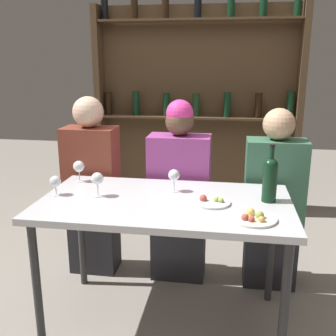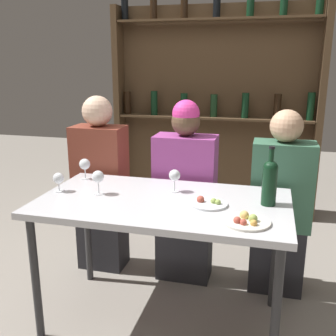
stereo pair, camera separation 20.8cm
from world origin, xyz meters
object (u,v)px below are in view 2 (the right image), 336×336
food_plate_1 (209,203)px  seated_person_right (280,209)px  wine_bottle (270,180)px  seated_person_left (101,189)px  wine_glass_0 (58,179)px  seated_person_center (185,197)px  wine_glass_3 (85,165)px  wine_glass_2 (98,177)px  wine_glass_1 (175,176)px  food_plate_0 (246,221)px

food_plate_1 → seated_person_right: size_ratio=0.16×
wine_bottle → seated_person_left: 1.28m
wine_glass_0 → seated_person_center: seated_person_center is taller
seated_person_left → seated_person_center: size_ratio=1.01×
seated_person_right → wine_glass_3: bearing=-167.4°
wine_glass_3 → food_plate_1: size_ratio=0.67×
wine_bottle → seated_person_center: (-0.54, 0.46, -0.30)m
food_plate_1 → seated_person_right: 0.69m
seated_person_left → seated_person_right: size_ratio=1.05×
wine_glass_2 → seated_person_right: (1.01, 0.52, -0.29)m
wine_glass_1 → seated_person_left: seated_person_left is taller
wine_glass_1 → wine_glass_2: 0.43m
wine_glass_1 → wine_glass_2: (-0.41, -0.15, 0.00)m
wine_glass_2 → food_plate_1: wine_glass_2 is taller
food_plate_1 → wine_glass_3: bearing=162.0°
wine_glass_3 → food_plate_1: bearing=-18.0°
wine_glass_1 → food_plate_0: 0.57m
wine_glass_1 → wine_glass_3: (-0.61, 0.10, -0.00)m
wine_glass_2 → food_plate_1: size_ratio=0.69×
wine_glass_0 → seated_person_left: (0.01, 0.54, -0.23)m
wine_glass_2 → seated_person_right: seated_person_right is taller
wine_glass_3 → seated_person_left: 0.37m
wine_glass_3 → seated_person_center: bearing=24.5°
wine_bottle → seated_person_right: bearing=80.0°
seated_person_right → wine_glass_1: bearing=-148.4°
wine_glass_1 → seated_person_right: bearing=31.6°
food_plate_1 → seated_person_center: bearing=114.0°
wine_glass_2 → food_plate_0: bearing=-14.2°
food_plate_1 → seated_person_center: seated_person_center is taller
wine_bottle → wine_glass_3: wine_bottle is taller
wine_glass_0 → wine_glass_1: 0.67m
wine_glass_2 → seated_person_left: (-0.23, 0.52, -0.25)m
wine_glass_3 → food_plate_1: 0.88m
wine_glass_0 → wine_glass_3: wine_glass_3 is taller
wine_bottle → food_plate_1: size_ratio=1.59×
wine_glass_0 → wine_glass_2: (0.24, 0.02, 0.02)m
wine_bottle → wine_glass_1: bearing=170.7°
wine_glass_0 → seated_person_left: 0.59m
wine_glass_2 → wine_glass_3: 0.32m
wine_bottle → food_plate_0: wine_bottle is taller
seated_person_left → wine_glass_1: bearing=-30.5°
wine_glass_0 → seated_person_left: bearing=88.6°
wine_glass_0 → seated_person_right: seated_person_right is taller
wine_glass_2 → seated_person_center: (0.39, 0.52, -0.26)m
food_plate_1 → wine_bottle: bearing=15.5°
wine_bottle → seated_person_right: 0.57m
wine_glass_1 → seated_person_left: (-0.63, 0.37, -0.25)m
seated_person_left → wine_glass_0: bearing=-91.4°
wine_bottle → wine_glass_3: bearing=170.6°
seated_person_center → wine_glass_3: bearing=-155.5°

